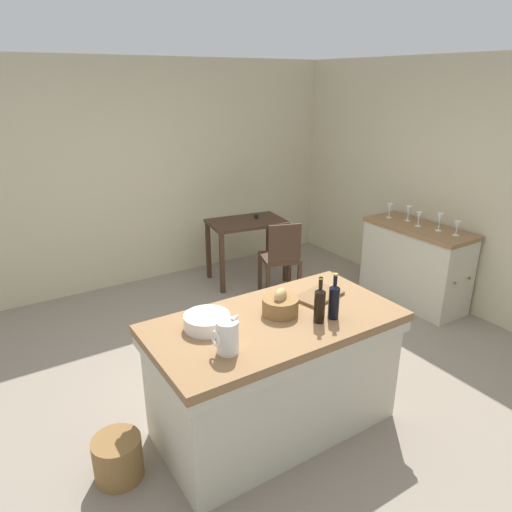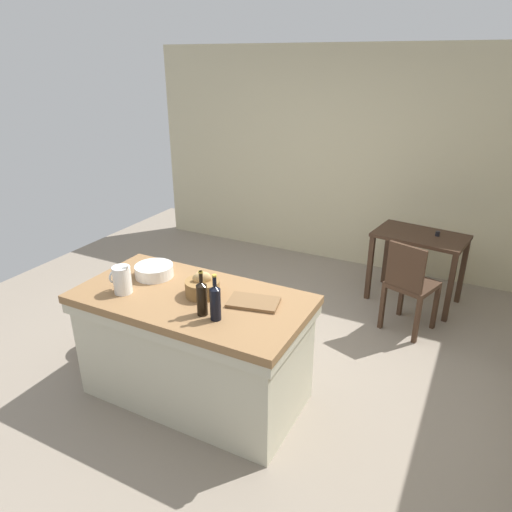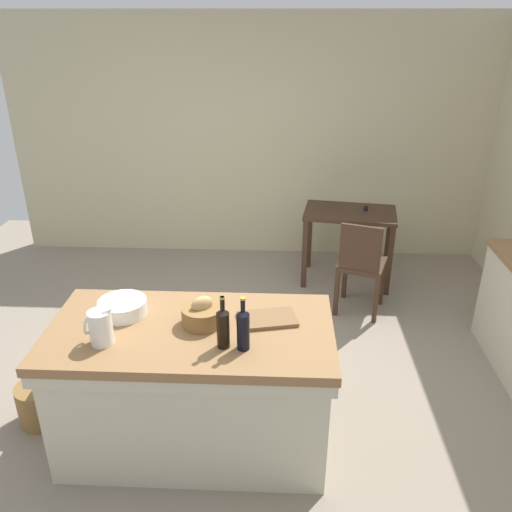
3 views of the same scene
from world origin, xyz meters
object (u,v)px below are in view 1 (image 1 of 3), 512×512
Objects in this scene: wine_bottle_amber at (320,304)px; wine_glass_far_left at (457,225)px; writing_desk at (247,231)px; island_table at (275,370)px; wine_bottle_dark at (334,300)px; wash_bowl at (207,321)px; wine_glass_far_right at (390,208)px; wicker_hamper at (118,458)px; side_cabinet at (415,264)px; pitcher at (227,336)px; wine_glass_right at (409,211)px; wine_glass_middle at (419,216)px; bread_basket at (280,305)px; wooden_chair at (281,257)px; cutting_board at (319,296)px; wine_glass_left at (440,219)px.

wine_bottle_amber is 2.39m from wine_glass_far_left.
writing_desk is 2.35m from wine_glass_far_left.
wine_glass_far_left is at bearing 10.06° from island_table.
island_table is 5.29× the size of wine_bottle_dark.
wash_bowl is 1.83× the size of wine_glass_far_right.
wine_glass_far_right reaches higher than wicker_hamper.
pitcher reaches higher than side_cabinet.
pitcher is 3.24m from wine_glass_right.
wine_bottle_amber is 1.60m from wicker_hamper.
wine_glass_far_right is at bearing 27.25° from island_table.
wine_glass_middle is (2.13, 1.06, -0.01)m from wine_bottle_dark.
bread_basket is 0.36m from wine_bottle_dark.
wooden_chair is at bearing 33.44° from wicker_hamper.
wooden_chair is 2.20m from wine_bottle_amber.
wine_glass_far_left is at bearing -55.67° from writing_desk.
wine_bottle_dark is (-0.89, -2.56, 0.36)m from writing_desk.
side_cabinet is 7.39× the size of wine_glass_far_right.
wine_glass_middle is at bearing -108.36° from wine_glass_right.
wooden_chair is at bearing 42.52° from wash_bowl.
wine_glass_far_left is at bearing 15.26° from wine_bottle_amber.
wooden_chair is 3.72× the size of bread_basket.
writing_desk is at bearing 135.02° from wine_glass_right.
wine_glass_far_right is at bearing 17.52° from wicker_hamper.
wine_bottle_dark is 0.11m from wine_bottle_amber.
bread_basket is at bearing -152.95° from wine_glass_far_right.
wine_bottle_amber is (-1.04, -1.88, 0.50)m from wooden_chair.
wicker_hamper is (-1.42, 0.34, -0.86)m from wine_bottle_dark.
wine_bottle_dark is (-0.12, -0.29, 0.12)m from cutting_board.
writing_desk is 1.98m from wine_glass_middle.
wooden_chair is at bearing 63.17° from cutting_board.
cutting_board is (-0.77, -2.26, 0.25)m from writing_desk.
wine_glass_right is (2.99, 1.24, 0.02)m from pitcher.
wooden_chair is (-1.22, 0.84, 0.06)m from side_cabinet.
writing_desk is 3.29× the size of wash_bowl.
wine_glass_left reaches higher than wash_bowl.
cutting_board is at bearing 67.20° from wine_bottle_dark.
cutting_board is 2.21× the size of wine_glass_middle.
writing_desk is 3.94× the size of bread_basket.
wine_glass_far_right is at bearing -20.11° from wooden_chair.
wine_glass_left is 1.17× the size of wine_glass_far_right.
wine_glass_left reaches higher than cutting_board.
wine_glass_middle is (2.90, 0.73, 0.07)m from wash_bowl.
writing_desk is 5.73× the size of wine_glass_right.
wash_bowl is at bearing -174.04° from wine_glass_far_left.
wine_glass_far_right is at bearing -42.01° from writing_desk.
wine_glass_far_left is (0.05, -0.40, 0.54)m from side_cabinet.
wine_glass_middle is 0.21m from wine_glass_right.
wine_bottle_dark is (0.26, -0.24, 0.06)m from bread_basket.
pitcher is at bearing -153.68° from wine_glass_far_right.
bread_basket is (0.51, -0.09, 0.02)m from wash_bowl.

